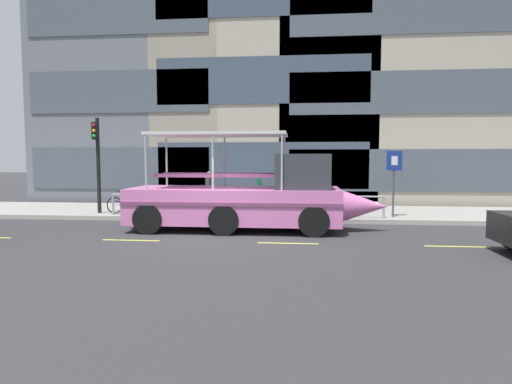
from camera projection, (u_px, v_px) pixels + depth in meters
ground_plane at (214, 236)px, 13.99m from camera, size 120.00×120.00×0.00m
sidewalk at (238, 212)px, 19.54m from camera, size 32.00×4.80×0.18m
curb_edge at (230, 220)px, 17.07m from camera, size 32.00×0.18×0.18m
lane_centreline at (208, 242)px, 13.00m from camera, size 25.80×0.12×0.01m
office_tower_left at (147, 5)px, 26.71m from camera, size 10.47×9.46×23.89m
curb_guardrail at (244, 202)px, 17.30m from camera, size 11.01×0.09×0.87m
traffic_light_pole at (97, 156)px, 18.23m from camera, size 0.24×0.46×4.02m
parking_sign at (394, 172)px, 17.03m from camera, size 0.60×0.12×2.61m
leaned_bicycle at (126, 205)px, 18.21m from camera, size 1.74×0.46×0.96m
duck_tour_boat at (250, 198)px, 15.11m from camera, size 9.07×2.65×3.38m
pedestrian_near_bow at (315, 189)px, 18.47m from camera, size 0.49×0.23×1.68m
pedestrian_mid_left at (258, 188)px, 18.58m from camera, size 0.28×0.48×1.73m
pedestrian_mid_right at (209, 187)px, 18.99m from camera, size 0.36×0.40×1.74m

